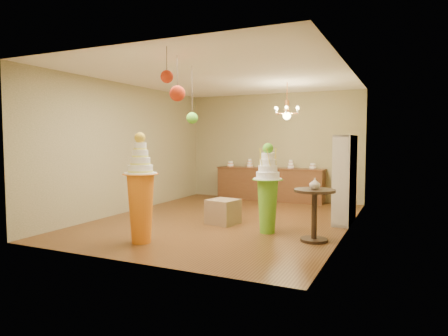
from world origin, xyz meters
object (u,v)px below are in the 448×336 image
at_px(round_table, 314,208).
at_px(sideboard, 270,184).
at_px(pedestal_orange, 141,199).
at_px(pedestal_green, 268,194).

bearing_deg(round_table, sideboard, 117.84).
distance_m(sideboard, round_table, 4.50).
height_order(pedestal_orange, sideboard, pedestal_orange).
relative_size(pedestal_green, pedestal_orange, 0.90).
xyz_separation_m(pedestal_orange, round_table, (2.59, 1.29, -0.17)).
height_order(sideboard, round_table, sideboard).
height_order(pedestal_green, sideboard, pedestal_green).
height_order(pedestal_green, round_table, pedestal_green).
xyz_separation_m(pedestal_orange, sideboard, (0.49, 5.27, -0.26)).
xyz_separation_m(sideboard, round_table, (2.10, -3.98, 0.09)).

